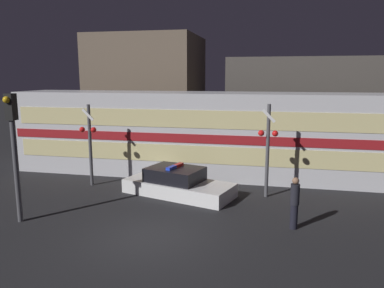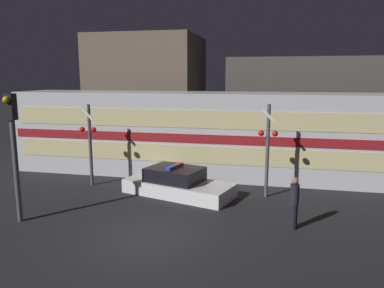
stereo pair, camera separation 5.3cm
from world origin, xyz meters
name	(u,v)px [view 2 (the right image)]	position (x,y,z in m)	size (l,w,h in m)	color
ground_plane	(147,238)	(0.00, 0.00, 0.00)	(120.00, 120.00, 0.00)	black
train	(203,134)	(0.26, 8.19, 2.14)	(19.99, 3.14, 4.28)	silver
police_car	(178,184)	(-0.17, 4.53, 0.48)	(5.11, 3.23, 1.31)	silver
pedestrian	(294,203)	(4.60, 1.75, 0.92)	(0.30, 0.30, 1.80)	black
crossing_signal_near	(268,146)	(3.62, 4.98, 2.23)	(0.82, 0.36, 3.97)	#4C4C51
crossing_signal_far	(90,141)	(-4.51, 5.01, 2.15)	(0.82, 0.36, 3.83)	#4C4C51
traffic_light_corner	(14,144)	(-4.90, 0.35, 2.81)	(0.30, 0.46, 4.53)	#4C4C51
building_left	(149,92)	(-5.33, 15.93, 3.97)	(7.43, 6.56, 7.94)	brown
building_center	(321,108)	(6.72, 14.34, 3.11)	(11.66, 4.50, 6.22)	#47423D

